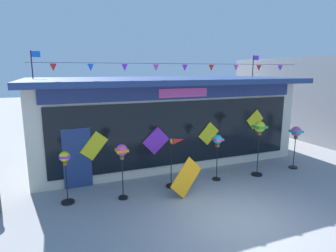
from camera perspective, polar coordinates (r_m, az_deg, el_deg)
ground_plane at (r=7.89m, az=14.38°, el=-18.29°), size 80.00×80.00×0.00m
kite_shop_building at (r=12.76m, az=-1.68°, el=1.89°), size 10.97×5.74×4.56m
wind_spinner_far_left at (r=8.71m, az=-19.94°, el=-7.71°), size 0.38×0.38×1.57m
wind_spinner_left at (r=8.51m, az=-9.26°, el=-5.76°), size 0.35×0.35×1.70m
wind_spinner_center_left at (r=9.38m, az=1.65°, el=-5.32°), size 0.70×0.34×1.68m
wind_spinner_center_right at (r=10.00m, az=9.94°, el=-3.65°), size 0.32×0.32×1.65m
wind_spinner_right at (r=10.74m, az=17.90°, el=-1.22°), size 0.41×0.41×2.04m
wind_spinner_far_right at (r=12.11m, az=24.33°, el=-1.66°), size 0.39×0.39×1.69m
display_kite_on_ground at (r=8.86m, az=3.69°, el=-10.28°), size 1.20×0.34×1.20m
neighbour_building at (r=20.74m, az=28.51°, el=5.50°), size 6.98×8.85×4.53m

